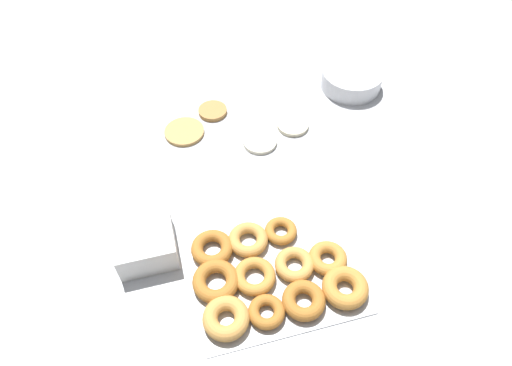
% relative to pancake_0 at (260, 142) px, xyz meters
% --- Properties ---
extents(ground_plane, '(3.00, 3.00, 0.00)m').
position_rel_pancake_0_xyz_m(ground_plane, '(-0.04, -0.06, -0.01)').
color(ground_plane, '#B2B5BA').
extents(pancake_0, '(0.10, 0.10, 0.01)m').
position_rel_pancake_0_xyz_m(pancake_0, '(0.00, 0.00, 0.00)').
color(pancake_0, silver).
rests_on(pancake_0, ground_plane).
extents(pancake_1, '(0.12, 0.12, 0.01)m').
position_rel_pancake_0_xyz_m(pancake_1, '(-0.21, 0.10, -0.00)').
color(pancake_1, tan).
rests_on(pancake_1, ground_plane).
extents(pancake_2, '(0.10, 0.10, 0.01)m').
position_rel_pancake_0_xyz_m(pancake_2, '(0.12, 0.04, 0.00)').
color(pancake_2, beige).
rests_on(pancake_2, ground_plane).
extents(pancake_3, '(0.09, 0.09, 0.01)m').
position_rel_pancake_0_xyz_m(pancake_3, '(-0.11, 0.17, 0.00)').
color(pancake_3, '#B27F42').
rests_on(pancake_3, ground_plane).
extents(donut_tray, '(0.39, 0.31, 0.04)m').
position_rel_pancake_0_xyz_m(donut_tray, '(-0.09, -0.44, 0.01)').
color(donut_tray, silver).
rests_on(donut_tray, ground_plane).
extents(batter_bowl, '(0.20, 0.20, 0.06)m').
position_rel_pancake_0_xyz_m(batter_bowl, '(0.36, 0.18, 0.02)').
color(batter_bowl, white).
rests_on(batter_bowl, ground_plane).
extents(container_stack, '(0.14, 0.15, 0.08)m').
position_rel_pancake_0_xyz_m(container_stack, '(-0.36, -0.28, 0.03)').
color(container_stack, white).
rests_on(container_stack, ground_plane).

